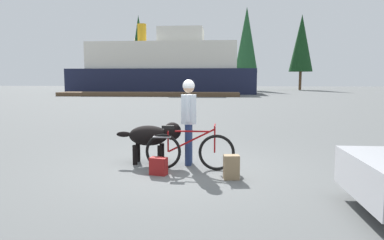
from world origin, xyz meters
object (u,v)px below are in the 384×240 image
Objects in this scene: dog at (153,136)px; sailboat_moored at (135,89)px; backpack at (231,167)px; bicycle at (189,151)px; person_cyclist at (189,113)px; ferry_boat at (164,69)px; handbag_pannier at (159,166)px.

sailboat_moored is (-9.99, 38.71, -0.12)m from dog.
sailboat_moored reaches higher than backpack.
bicycle reaches higher than backpack.
sailboat_moored is at bearing 105.54° from person_cyclist.
ferry_boat is 5.05m from sailboat_moored.
dog is at bearing 147.08° from backpack.
person_cyclist is 4.07× the size of backpack.
person_cyclist is at bearing -79.90° from ferry_boat.
ferry_boat is at bearing 98.95° from dog.
sailboat_moored is at bearing 106.31° from backpack.
dog is 2.00m from backpack.
bicycle is at bearing -74.57° from sailboat_moored.
ferry_boat is (-6.64, 37.27, 1.91)m from person_cyclist.
person_cyclist is 1.28× the size of dog.
bicycle is 4.05× the size of backpack.
backpack is at bearing -78.90° from ferry_boat.
backpack is 41.44m from sailboat_moored.
bicycle is 0.08× the size of ferry_boat.
backpack is at bearing -32.92° from dog.
person_cyclist is at bearing 129.59° from backpack.
sailboat_moored is at bearing 105.43° from bicycle.
handbag_pannier is (-0.49, -0.89, -0.93)m from person_cyclist.
dog is 39.98m from sailboat_moored.
sailboat_moored is (-10.81, 39.19, 0.09)m from bicycle.
bicycle is at bearing -79.95° from ferry_boat.
ferry_boat is (-6.15, 38.16, 2.84)m from handbag_pannier.
person_cyclist reaches higher than dog.
ferry_boat is at bearing -19.29° from sailboat_moored.
handbag_pannier is at bearing -80.85° from ferry_boat.
dog is (-0.82, 0.48, 0.21)m from bicycle.
person_cyclist is at bearing -74.46° from sailboat_moored.
person_cyclist is 0.23× the size of sailboat_moored.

